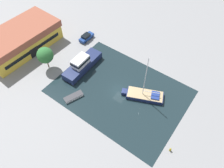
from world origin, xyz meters
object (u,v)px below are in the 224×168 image
at_px(parked_car, 86,37).
at_px(quay_tree_near_building, 45,55).
at_px(motor_cruiser, 82,65).
at_px(sailboat_moored, 144,95).
at_px(small_dinghy, 74,97).
at_px(warehouse_building, 20,40).

bearing_deg(parked_car, quay_tree_near_building, -92.76).
distance_m(parked_car, motor_cruiser, 11.12).
distance_m(parked_car, sailboat_moored, 24.42).
bearing_deg(small_dinghy, quay_tree_near_building, 4.88).
bearing_deg(small_dinghy, parked_car, -37.11).
bearing_deg(sailboat_moored, quay_tree_near_building, 81.14).
bearing_deg(warehouse_building, parked_car, -39.90).
xyz_separation_m(warehouse_building, quay_tree_near_building, (-0.96, -10.95, 1.27)).
bearing_deg(parked_car, sailboat_moored, -17.60).
xyz_separation_m(warehouse_building, small_dinghy, (-4.20, -22.31, -2.53)).
xyz_separation_m(warehouse_building, parked_car, (12.81, -11.63, -1.99)).
xyz_separation_m(warehouse_building, sailboat_moored, (5.39, -34.89, -2.28)).
bearing_deg(warehouse_building, quay_tree_near_building, -92.70).
height_order(parked_car, motor_cruiser, motor_cruiser).
height_order(warehouse_building, parked_car, warehouse_building).
relative_size(warehouse_building, small_dinghy, 4.51).
distance_m(warehouse_building, parked_car, 17.42).
bearing_deg(quay_tree_near_building, motor_cruiser, -56.46).
bearing_deg(parked_car, small_dinghy, -57.79).
bearing_deg(warehouse_building, motor_cruiser, -75.94).
relative_size(quay_tree_near_building, sailboat_moored, 0.51).
distance_m(parked_car, small_dinghy, 20.09).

